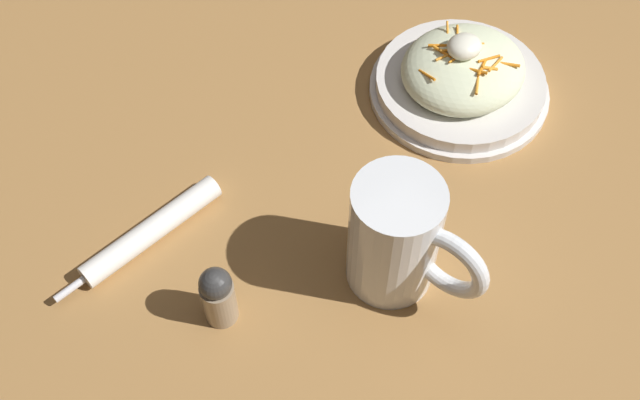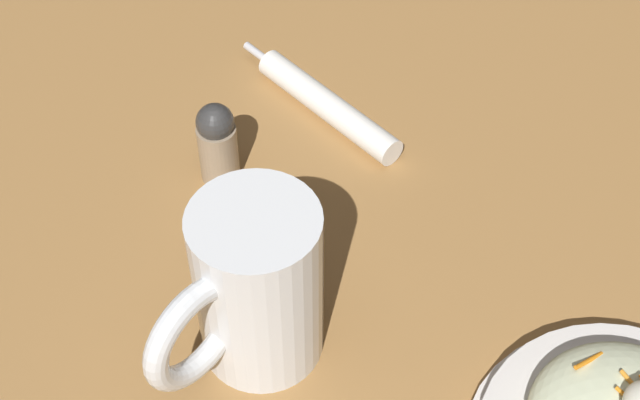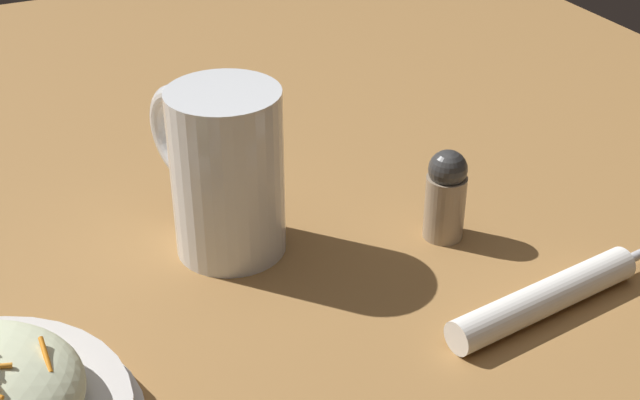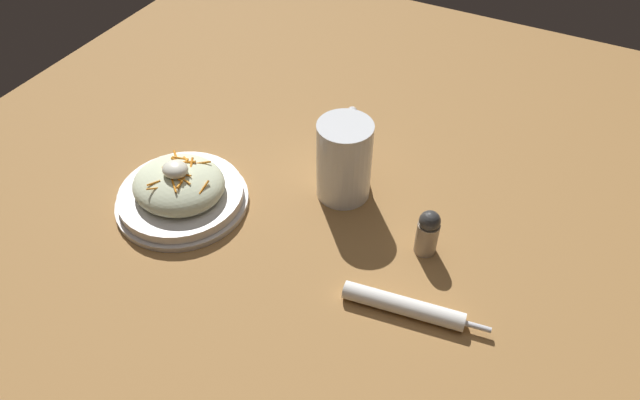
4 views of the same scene
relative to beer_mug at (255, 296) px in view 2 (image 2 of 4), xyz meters
name	(u,v)px [view 2 (image 2 of 4)]	position (x,y,z in m)	size (l,w,h in m)	color
ground_plane	(261,397)	(-0.04, 0.02, -0.06)	(1.43, 1.43, 0.00)	#9E703D
beer_mug	(255,296)	(0.00, 0.00, 0.00)	(0.09, 0.15, 0.14)	white
napkin_roll	(326,105)	(0.19, -0.19, -0.05)	(0.21, 0.05, 0.03)	white
salt_shaker	(217,143)	(0.17, -0.06, -0.02)	(0.03, 0.03, 0.08)	gray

